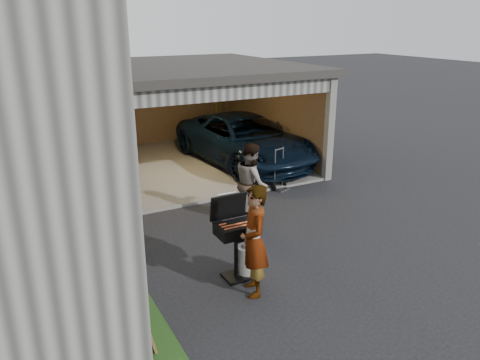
% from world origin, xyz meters
% --- Properties ---
extents(ground, '(80.00, 80.00, 0.00)m').
position_xyz_m(ground, '(0.00, 0.00, 0.00)').
color(ground, black).
rests_on(ground, ground).
extents(groundcover_strip, '(0.50, 8.00, 0.06)m').
position_xyz_m(groundcover_strip, '(-2.25, -1.00, 0.03)').
color(groundcover_strip, '#193814').
rests_on(groundcover_strip, ground).
extents(garage, '(6.80, 6.30, 2.90)m').
position_xyz_m(garage, '(0.76, 6.79, 1.87)').
color(garage, '#605E59').
rests_on(garage, ground).
extents(minivan, '(2.69, 5.18, 1.39)m').
position_xyz_m(minivan, '(2.60, 5.77, 0.70)').
color(minivan, black).
rests_on(minivan, ground).
extents(woman, '(0.59, 0.74, 1.77)m').
position_xyz_m(woman, '(-0.50, -0.30, 0.89)').
color(woman, '#CAD8FF').
rests_on(woman, ground).
extents(man, '(0.85, 0.97, 1.68)m').
position_xyz_m(man, '(0.84, 2.18, 0.84)').
color(man, '#43221A').
rests_on(man, ground).
extents(bbq_grill, '(0.63, 0.55, 1.40)m').
position_xyz_m(bbq_grill, '(-0.55, 0.24, 0.83)').
color(bbq_grill, black).
rests_on(bbq_grill, ground).
extents(propane_tank, '(0.45, 0.45, 0.51)m').
position_xyz_m(propane_tank, '(-0.33, 0.21, 0.26)').
color(propane_tank, beige).
rests_on(propane_tank, ground).
extents(plywood_panel, '(0.21, 0.75, 0.83)m').
position_xyz_m(plywood_panel, '(-2.40, -0.68, 0.41)').
color(plywood_panel, brown).
rests_on(plywood_panel, ground).
extents(hand_truck, '(0.47, 0.42, 1.07)m').
position_xyz_m(hand_truck, '(2.38, 3.47, 0.21)').
color(hand_truck, gray).
rests_on(hand_truck, ground).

